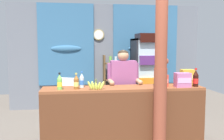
{
  "coord_description": "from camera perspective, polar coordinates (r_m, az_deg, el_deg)",
  "views": [
    {
      "loc": [
        -0.78,
        -3.28,
        1.56
      ],
      "look_at": [
        -0.18,
        0.86,
        1.15
      ],
      "focal_mm": 40.87,
      "sensor_mm": 36.0,
      "label": 1
    }
  ],
  "objects": [
    {
      "name": "shopkeeper",
      "position": [
        4.39,
        2.5,
        -2.61
      ],
      "size": [
        0.54,
        0.42,
        1.47
      ],
      "color": "#28282D",
      "rests_on": "ground"
    },
    {
      "name": "bottle_shelf_rack",
      "position": [
        6.15,
        0.26,
        -2.48
      ],
      "size": [
        0.48,
        0.28,
        1.32
      ],
      "color": "brown",
      "rests_on": "ground"
    },
    {
      "name": "soda_bottle_iced_tea",
      "position": [
        3.77,
        -8.0,
        -2.74
      ],
      "size": [
        0.08,
        0.08,
        0.24
      ],
      "color": "brown",
      "rests_on": "stall_counter"
    },
    {
      "name": "soda_bottle_lime_soda",
      "position": [
        3.78,
        -11.63,
        -2.73
      ],
      "size": [
        0.07,
        0.07,
        0.25
      ],
      "color": "#75C64C",
      "rests_on": "stall_counter"
    },
    {
      "name": "snack_box_choco_powder",
      "position": [
        4.36,
        16.47,
        -1.51
      ],
      "size": [
        0.2,
        0.15,
        0.25
      ],
      "color": "gold",
      "rests_on": "stall_counter"
    },
    {
      "name": "snack_box_crackers",
      "position": [
        4.04,
        11.12,
        -2.33
      ],
      "size": [
        0.16,
        0.15,
        0.19
      ],
      "color": "#E5422D",
      "rests_on": "stall_counter"
    },
    {
      "name": "soda_bottle_cola",
      "position": [
        4.18,
        18.21,
        -1.88
      ],
      "size": [
        0.09,
        0.09,
        0.29
      ],
      "color": "black",
      "rests_on": "stall_counter"
    },
    {
      "name": "snack_box_wafer",
      "position": [
        4.07,
        15.49,
        -2.16
      ],
      "size": [
        0.23,
        0.15,
        0.22
      ],
      "color": "#B76699",
      "rests_on": "stall_counter"
    },
    {
      "name": "stall_counter",
      "position": [
        3.92,
        2.77,
        -9.33
      ],
      "size": [
        2.47,
        0.48,
        0.91
      ],
      "color": "brown",
      "rests_on": "ground"
    },
    {
      "name": "ground_plane",
      "position": [
        4.8,
        1.63,
        -13.35
      ],
      "size": [
        7.74,
        7.74,
        0.0
      ],
      "primitive_type": "plane",
      "color": "#665B51"
    },
    {
      "name": "soda_bottle_water",
      "position": [
        3.91,
        -6.78,
        -2.38
      ],
      "size": [
        0.07,
        0.07,
        0.25
      ],
      "color": "silver",
      "rests_on": "stall_counter"
    },
    {
      "name": "back_wall_curtained",
      "position": [
        6.35,
        -1.05,
        3.43
      ],
      "size": [
        4.7,
        0.22,
        2.54
      ],
      "color": "slate",
      "rests_on": "ground"
    },
    {
      "name": "banana_bunch",
      "position": [
        3.71,
        -3.63,
        -3.47
      ],
      "size": [
        0.27,
        0.05,
        0.16
      ],
      "color": "#B7C647",
      "rests_on": "stall_counter"
    },
    {
      "name": "timber_post",
      "position": [
        3.7,
        10.83,
        -0.42
      ],
      "size": [
        0.21,
        0.19,
        2.45
      ],
      "color": "brown",
      "rests_on": "ground"
    },
    {
      "name": "plastic_lawn_chair",
      "position": [
        5.49,
        -10.33,
        -5.66
      ],
      "size": [
        0.59,
        0.59,
        0.86
      ],
      "color": "silver",
      "rests_on": "ground"
    },
    {
      "name": "drink_fridge",
      "position": [
        5.94,
        8.05,
        0.14
      ],
      "size": [
        0.68,
        0.73,
        1.81
      ],
      "color": "#232328",
      "rests_on": "ground"
    }
  ]
}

